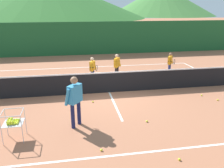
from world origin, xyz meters
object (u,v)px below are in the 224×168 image
(student_2, at_px, (170,62))
(tennis_ball_3, at_px, (179,159))
(tennis_ball_4, at_px, (218,100))
(tennis_ball_7, at_px, (147,121))
(tennis_ball_1, at_px, (202,95))
(tennis_ball_0, at_px, (93,102))
(instructor, at_px, (75,97))
(student_1, at_px, (117,64))
(ball_cart, at_px, (13,122))
(tennis_ball_6, at_px, (101,150))
(student_0, at_px, (93,68))
(tennis_net, at_px, (109,82))

(student_2, distance_m, tennis_ball_3, 8.15)
(tennis_ball_4, distance_m, tennis_ball_7, 3.78)
(tennis_ball_1, bearing_deg, tennis_ball_7, -148.31)
(tennis_ball_0, distance_m, tennis_ball_3, 4.59)
(instructor, xyz_separation_m, tennis_ball_7, (2.40, -0.17, -0.99))
(tennis_ball_1, height_order, tennis_ball_7, same)
(student_1, bearing_deg, tennis_ball_4, -46.10)
(tennis_ball_3, height_order, tennis_ball_7, same)
(student_1, xyz_separation_m, student_2, (3.17, 0.34, -0.06))
(ball_cart, relative_size, tennis_ball_6, 13.22)
(student_1, height_order, tennis_ball_7, student_1)
(student_2, height_order, tennis_ball_3, student_2)
(student_1, height_order, ball_cart, student_1)
(instructor, distance_m, student_2, 7.60)
(tennis_ball_6, bearing_deg, ball_cart, 157.31)
(tennis_ball_4, bearing_deg, student_2, 96.18)
(student_0, bearing_deg, tennis_ball_4, -33.94)
(instructor, relative_size, tennis_ball_7, 25.16)
(tennis_net, distance_m, instructor, 3.36)
(student_0, relative_size, tennis_ball_7, 19.55)
(tennis_ball_3, relative_size, tennis_ball_7, 1.00)
(tennis_net, relative_size, student_1, 9.26)
(instructor, xyz_separation_m, tennis_ball_1, (5.55, 1.78, -0.99))
(instructor, height_order, tennis_ball_0, instructor)
(tennis_net, distance_m, tennis_ball_4, 4.71)
(student_0, xyz_separation_m, tennis_ball_0, (-0.25, -2.63, -0.77))
(instructor, height_order, tennis_ball_7, instructor)
(ball_cart, distance_m, tennis_ball_4, 7.98)
(student_2, distance_m, tennis_ball_7, 6.28)
(student_2, relative_size, tennis_ball_1, 18.50)
(instructor, relative_size, student_2, 1.36)
(student_0, xyz_separation_m, tennis_ball_6, (-0.34, -6.07, -0.77))
(instructor, bearing_deg, student_0, 77.63)
(student_0, bearing_deg, ball_cart, -119.29)
(student_2, height_order, tennis_ball_1, student_2)
(student_2, distance_m, tennis_ball_1, 3.55)
(student_2, height_order, tennis_ball_7, student_2)
(ball_cart, bearing_deg, instructor, 16.38)
(tennis_net, distance_m, tennis_ball_3, 5.36)
(student_1, relative_size, student_2, 1.08)
(student_0, xyz_separation_m, ball_cart, (-2.82, -5.03, -0.21))
(tennis_net, xyz_separation_m, student_0, (-0.60, 1.57, 0.30))
(student_2, bearing_deg, tennis_ball_6, -125.41)
(instructor, relative_size, student_1, 1.25)
(student_2, bearing_deg, tennis_ball_4, -83.82)
(tennis_ball_3, height_order, tennis_ball_6, same)
(ball_cart, height_order, tennis_ball_1, ball_cart)
(instructor, relative_size, tennis_ball_3, 25.16)
(tennis_ball_7, bearing_deg, tennis_ball_1, 31.69)
(tennis_net, xyz_separation_m, ball_cart, (-3.42, -3.46, 0.09))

